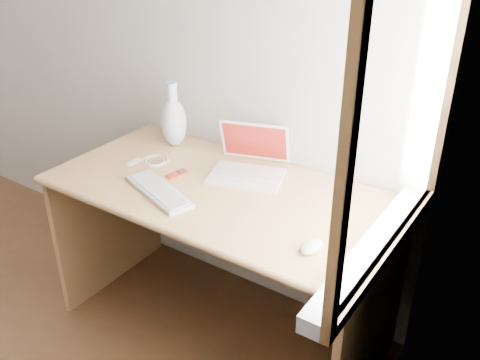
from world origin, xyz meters
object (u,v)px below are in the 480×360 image
Objects in this scene: desk at (232,223)px; laptop at (251,164)px; external_keyboard at (159,191)px; vase at (174,120)px.

desk is 4.04× the size of laptop.
external_keyboard is (-0.18, -0.27, 0.23)m from desk.
external_keyboard reaches higher than desk.
laptop is 0.49m from vase.
vase is at bearing 141.78° from external_keyboard.
desk is 0.40m from external_keyboard.
laptop is at bearing -6.61° from vase.
external_keyboard is (-0.22, -0.36, -0.04)m from laptop.
laptop is at bearing 62.65° from desk.
laptop is 0.92× the size of external_keyboard.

